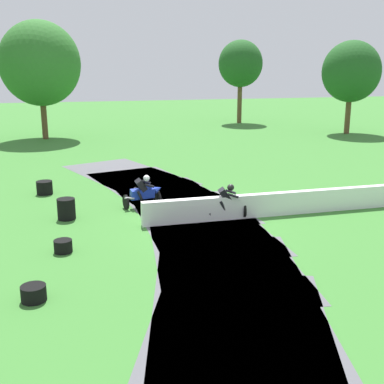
% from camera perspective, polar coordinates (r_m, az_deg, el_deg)
% --- Properties ---
extents(ground_plane, '(120.00, 120.00, 0.00)m').
position_cam_1_polar(ground_plane, '(18.40, 0.82, -3.43)').
color(ground_plane, '#38752D').
extents(track_asphalt, '(7.51, 26.22, 0.01)m').
position_cam_1_polar(track_asphalt, '(18.23, -1.31, -3.60)').
color(track_asphalt, '#515156').
rests_on(track_asphalt, ground).
extents(safety_barrier, '(14.85, 0.62, 0.90)m').
position_cam_1_polar(safety_barrier, '(20.27, 15.31, -0.91)').
color(safety_barrier, white).
rests_on(safety_barrier, ground).
extents(motorcycle_lead_white, '(1.69, 0.77, 1.43)m').
position_cam_1_polar(motorcycle_lead_white, '(18.56, 4.21, -1.18)').
color(motorcycle_lead_white, black).
rests_on(motorcycle_lead_white, ground).
extents(motorcycle_chase_blue, '(1.71, 1.03, 1.43)m').
position_cam_1_polar(motorcycle_chase_blue, '(20.10, -5.57, 0.03)').
color(motorcycle_chase_blue, black).
rests_on(motorcycle_chase_blue, ground).
extents(tire_stack_near, '(0.63, 0.63, 0.40)m').
position_cam_1_polar(tire_stack_near, '(13.08, -17.92, -11.12)').
color(tire_stack_near, black).
rests_on(tire_stack_near, ground).
extents(tire_stack_mid_a, '(0.57, 0.57, 0.40)m').
position_cam_1_polar(tire_stack_mid_a, '(15.96, -14.74, -6.09)').
color(tire_stack_mid_a, black).
rests_on(tire_stack_mid_a, ground).
extents(tire_stack_mid_b, '(0.67, 0.67, 0.80)m').
position_cam_1_polar(tire_stack_mid_b, '(19.15, -14.39, -1.91)').
color(tire_stack_mid_b, black).
rests_on(tire_stack_mid_b, ground).
extents(tire_stack_far, '(0.71, 0.71, 0.60)m').
position_cam_1_polar(tire_stack_far, '(23.08, -16.75, 0.49)').
color(tire_stack_far, black).
rests_on(tire_stack_far, ground).
extents(tree_far_left, '(4.21, 4.21, 7.85)m').
position_cam_1_polar(tree_far_left, '(48.64, 5.65, 14.58)').
color(tree_far_left, brown).
rests_on(tree_far_left, ground).
extents(tree_far_right, '(4.69, 4.69, 7.51)m').
position_cam_1_polar(tree_far_right, '(42.99, 18.01, 13.15)').
color(tree_far_right, brown).
rests_on(tree_far_right, ground).
extents(tree_behind_barrier, '(6.01, 6.01, 8.84)m').
position_cam_1_polar(tree_behind_barrier, '(39.64, -17.24, 14.06)').
color(tree_behind_barrier, brown).
rests_on(tree_behind_barrier, ground).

